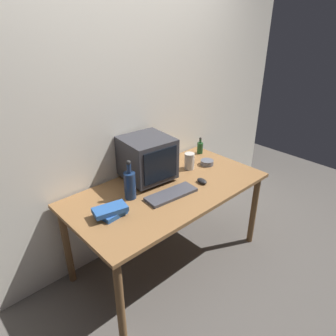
{
  "coord_description": "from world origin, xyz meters",
  "views": [
    {
      "loc": [
        -1.47,
        -1.59,
        2.02
      ],
      "look_at": [
        0.0,
        0.0,
        0.93
      ],
      "focal_mm": 33.07,
      "sensor_mm": 36.0,
      "label": 1
    }
  ],
  "objects_px": {
    "crt_monitor": "(147,158)",
    "metal_canister": "(189,161)",
    "keyboard": "(171,194)",
    "cd_spindle": "(207,162)",
    "computer_mouse": "(202,181)",
    "bottle_short": "(200,147)",
    "book_stack": "(111,211)",
    "bottle_tall": "(130,184)"
  },
  "relations": [
    {
      "from": "bottle_tall",
      "to": "metal_canister",
      "type": "bearing_deg",
      "value": 2.94
    },
    {
      "from": "cd_spindle",
      "to": "metal_canister",
      "type": "distance_m",
      "value": 0.2
    },
    {
      "from": "bottle_short",
      "to": "cd_spindle",
      "type": "distance_m",
      "value": 0.27
    },
    {
      "from": "keyboard",
      "to": "bottle_short",
      "type": "xyz_separation_m",
      "value": [
        0.77,
        0.39,
        0.05
      ]
    },
    {
      "from": "keyboard",
      "to": "computer_mouse",
      "type": "relative_size",
      "value": 4.2
    },
    {
      "from": "keyboard",
      "to": "book_stack",
      "type": "xyz_separation_m",
      "value": [
        -0.49,
        0.1,
        0.02
      ]
    },
    {
      "from": "bottle_short",
      "to": "cd_spindle",
      "type": "xyz_separation_m",
      "value": [
        -0.15,
        -0.22,
        -0.04
      ]
    },
    {
      "from": "keyboard",
      "to": "cd_spindle",
      "type": "distance_m",
      "value": 0.64
    },
    {
      "from": "computer_mouse",
      "to": "cd_spindle",
      "type": "xyz_separation_m",
      "value": [
        0.3,
        0.2,
        0.0
      ]
    },
    {
      "from": "crt_monitor",
      "to": "book_stack",
      "type": "distance_m",
      "value": 0.6
    },
    {
      "from": "book_stack",
      "to": "metal_canister",
      "type": "distance_m",
      "value": 0.94
    },
    {
      "from": "bottle_short",
      "to": "book_stack",
      "type": "relative_size",
      "value": 0.68
    },
    {
      "from": "bottle_tall",
      "to": "cd_spindle",
      "type": "relative_size",
      "value": 2.64
    },
    {
      "from": "computer_mouse",
      "to": "book_stack",
      "type": "relative_size",
      "value": 0.4
    },
    {
      "from": "metal_canister",
      "to": "book_stack",
      "type": "bearing_deg",
      "value": -171.97
    },
    {
      "from": "bottle_tall",
      "to": "metal_canister",
      "type": "xyz_separation_m",
      "value": [
        0.69,
        0.04,
        -0.04
      ]
    },
    {
      "from": "crt_monitor",
      "to": "book_stack",
      "type": "height_order",
      "value": "crt_monitor"
    },
    {
      "from": "bottle_short",
      "to": "keyboard",
      "type": "bearing_deg",
      "value": -152.94
    },
    {
      "from": "cd_spindle",
      "to": "bottle_tall",
      "type": "bearing_deg",
      "value": 178.59
    },
    {
      "from": "book_stack",
      "to": "metal_canister",
      "type": "bearing_deg",
      "value": 8.03
    },
    {
      "from": "book_stack",
      "to": "cd_spindle",
      "type": "xyz_separation_m",
      "value": [
        1.11,
        0.07,
        -0.01
      ]
    },
    {
      "from": "bottle_tall",
      "to": "metal_canister",
      "type": "distance_m",
      "value": 0.69
    },
    {
      "from": "keyboard",
      "to": "metal_canister",
      "type": "xyz_separation_m",
      "value": [
        0.44,
        0.23,
        0.06
      ]
    },
    {
      "from": "computer_mouse",
      "to": "bottle_short",
      "type": "height_order",
      "value": "bottle_short"
    },
    {
      "from": "keyboard",
      "to": "cd_spindle",
      "type": "xyz_separation_m",
      "value": [
        0.62,
        0.17,
        0.01
      ]
    },
    {
      "from": "bottle_tall",
      "to": "crt_monitor",
      "type": "bearing_deg",
      "value": 26.51
    },
    {
      "from": "keyboard",
      "to": "computer_mouse",
      "type": "bearing_deg",
      "value": 0.52
    },
    {
      "from": "crt_monitor",
      "to": "bottle_tall",
      "type": "bearing_deg",
      "value": -153.49
    },
    {
      "from": "crt_monitor",
      "to": "metal_canister",
      "type": "distance_m",
      "value": 0.43
    },
    {
      "from": "crt_monitor",
      "to": "computer_mouse",
      "type": "bearing_deg",
      "value": -52.23
    },
    {
      "from": "crt_monitor",
      "to": "computer_mouse",
      "type": "xyz_separation_m",
      "value": [
        0.28,
        -0.36,
        -0.17
      ]
    },
    {
      "from": "crt_monitor",
      "to": "keyboard",
      "type": "xyz_separation_m",
      "value": [
        -0.04,
        -0.34,
        -0.18
      ]
    },
    {
      "from": "book_stack",
      "to": "keyboard",
      "type": "bearing_deg",
      "value": -11.11
    },
    {
      "from": "bottle_tall",
      "to": "cd_spindle",
      "type": "xyz_separation_m",
      "value": [
        0.87,
        -0.02,
        -0.1
      ]
    },
    {
      "from": "keyboard",
      "to": "book_stack",
      "type": "height_order",
      "value": "book_stack"
    },
    {
      "from": "cd_spindle",
      "to": "metal_canister",
      "type": "height_order",
      "value": "metal_canister"
    },
    {
      "from": "bottle_tall",
      "to": "bottle_short",
      "type": "distance_m",
      "value": 1.04
    },
    {
      "from": "computer_mouse",
      "to": "crt_monitor",
      "type": "bearing_deg",
      "value": 136.63
    },
    {
      "from": "computer_mouse",
      "to": "cd_spindle",
      "type": "bearing_deg",
      "value": 42.77
    },
    {
      "from": "keyboard",
      "to": "bottle_short",
      "type": "relative_size",
      "value": 2.46
    },
    {
      "from": "keyboard",
      "to": "cd_spindle",
      "type": "bearing_deg",
      "value": 20.94
    },
    {
      "from": "metal_canister",
      "to": "bottle_short",
      "type": "bearing_deg",
      "value": 26.73
    }
  ]
}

